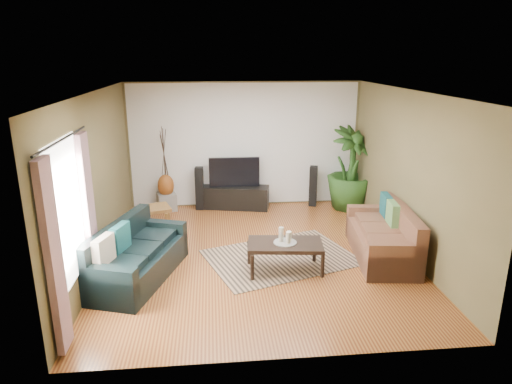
{
  "coord_description": "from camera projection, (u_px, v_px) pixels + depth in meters",
  "views": [
    {
      "loc": [
        -0.71,
        -7.01,
        3.24
      ],
      "look_at": [
        0.0,
        0.2,
        1.05
      ],
      "focal_mm": 32.0,
      "sensor_mm": 36.0,
      "label": 1
    }
  ],
  "objects": [
    {
      "name": "potted_plant",
      "position": [
        351.0,
        169.0,
        9.78
      ],
      "size": [
        1.36,
        1.36,
        1.78
      ],
      "primitive_type": "imported",
      "rotation": [
        0.0,
        0.0,
        0.53
      ],
      "color": "#214717",
      "rests_on": "floor"
    },
    {
      "name": "curtain_near",
      "position": [
        54.0,
        258.0,
        4.88
      ],
      "size": [
        0.08,
        0.35,
        2.2
      ],
      "primitive_type": "cube",
      "color": "gray",
      "rests_on": "ground"
    },
    {
      "name": "candle_short",
      "position": [
        289.0,
        236.0,
        7.03
      ],
      "size": [
        0.07,
        0.07,
        0.15
      ],
      "primitive_type": "cylinder",
      "color": "#EFE6CA",
      "rests_on": "candle_tray"
    },
    {
      "name": "tv_stand",
      "position": [
        235.0,
        197.0,
        9.97
      ],
      "size": [
        1.54,
        0.74,
        0.49
      ],
      "primitive_type": "cube",
      "rotation": [
        0.0,
        0.0,
        -0.21
      ],
      "color": "black",
      "rests_on": "floor"
    },
    {
      "name": "vase",
      "position": [
        166.0,
        186.0,
        9.74
      ],
      "size": [
        0.35,
        0.35,
        0.48
      ],
      "primitive_type": "ellipsoid",
      "color": "brown",
      "rests_on": "pedestal"
    },
    {
      "name": "ceiling",
      "position": [
        257.0,
        92.0,
        6.9
      ],
      "size": [
        5.5,
        5.5,
        0.0
      ],
      "primitive_type": "plane",
      "rotation": [
        3.14,
        0.0,
        0.0
      ],
      "color": "white",
      "rests_on": "ground"
    },
    {
      "name": "wall_left",
      "position": [
        97.0,
        182.0,
        7.05
      ],
      "size": [
        0.0,
        5.5,
        5.5
      ],
      "primitive_type": "plane",
      "rotation": [
        1.57,
        0.0,
        1.57
      ],
      "color": "brown",
      "rests_on": "ground"
    },
    {
      "name": "floor",
      "position": [
        257.0,
        255.0,
        7.68
      ],
      "size": [
        5.5,
        5.5,
        0.0
      ],
      "primitive_type": "plane",
      "color": "#9F5E29",
      "rests_on": "ground"
    },
    {
      "name": "candle_tall",
      "position": [
        281.0,
        234.0,
        6.98
      ],
      "size": [
        0.07,
        0.07,
        0.23
      ],
      "primitive_type": "cylinder",
      "color": "beige",
      "rests_on": "candle_tray"
    },
    {
      "name": "area_rug",
      "position": [
        281.0,
        257.0,
        7.58
      ],
      "size": [
        2.74,
        2.32,
        0.01
      ],
      "primitive_type": "cube",
      "rotation": [
        0.0,
        0.0,
        0.33
      ],
      "color": "#A48160",
      "rests_on": "floor"
    },
    {
      "name": "window_pane",
      "position": [
        67.0,
        213.0,
        5.52
      ],
      "size": [
        0.0,
        1.8,
        1.8
      ],
      "primitive_type": "plane",
      "rotation": [
        1.57,
        0.0,
        1.57
      ],
      "color": "white",
      "rests_on": "ground"
    },
    {
      "name": "sofa_left",
      "position": [
        138.0,
        252.0,
        6.77
      ],
      "size": [
        1.38,
        2.08,
        0.85
      ],
      "primitive_type": "cube",
      "rotation": [
        0.0,
        0.0,
        1.25
      ],
      "color": "black",
      "rests_on": "floor"
    },
    {
      "name": "coffee_table",
      "position": [
        285.0,
        257.0,
        7.06
      ],
      "size": [
        1.21,
        0.75,
        0.47
      ],
      "primitive_type": "cube",
      "rotation": [
        0.0,
        0.0,
        -0.11
      ],
      "color": "black",
      "rests_on": "floor"
    },
    {
      "name": "pedestal",
      "position": [
        167.0,
        202.0,
        9.85
      ],
      "size": [
        0.47,
        0.47,
        0.38
      ],
      "primitive_type": "cube",
      "rotation": [
        0.0,
        0.0,
        0.28
      ],
      "color": "gray",
      "rests_on": "floor"
    },
    {
      "name": "curtain_far",
      "position": [
        89.0,
        212.0,
        6.31
      ],
      "size": [
        0.08,
        0.35,
        2.2
      ],
      "primitive_type": "cube",
      "color": "gray",
      "rests_on": "ground"
    },
    {
      "name": "wall_back",
      "position": [
        244.0,
        145.0,
        9.91
      ],
      "size": [
        5.0,
        0.0,
        5.0
      ],
      "primitive_type": "plane",
      "rotation": [
        1.57,
        0.0,
        0.0
      ],
      "color": "brown",
      "rests_on": "ground"
    },
    {
      "name": "plant_pot",
      "position": [
        349.0,
        202.0,
        10.0
      ],
      "size": [
        0.33,
        0.33,
        0.26
      ],
      "primitive_type": "cylinder",
      "color": "black",
      "rests_on": "floor"
    },
    {
      "name": "candle_mid",
      "position": [
        288.0,
        237.0,
        6.93
      ],
      "size": [
        0.07,
        0.07,
        0.18
      ],
      "primitive_type": "cylinder",
      "color": "beige",
      "rests_on": "candle_tray"
    },
    {
      "name": "backwall_panel",
      "position": [
        245.0,
        145.0,
        9.9
      ],
      "size": [
        4.9,
        0.0,
        4.9
      ],
      "primitive_type": "plane",
      "rotation": [
        1.57,
        0.0,
        0.0
      ],
      "color": "white",
      "rests_on": "ground"
    },
    {
      "name": "sofa_right",
      "position": [
        382.0,
        233.0,
        7.51
      ],
      "size": [
        1.07,
        1.98,
        0.85
      ],
      "primitive_type": "cube",
      "rotation": [
        0.0,
        0.0,
        -1.69
      ],
      "color": "brown",
      "rests_on": "floor"
    },
    {
      "name": "speaker_right",
      "position": [
        313.0,
        186.0,
        10.07
      ],
      "size": [
        0.21,
        0.22,
        0.9
      ],
      "primitive_type": "cube",
      "rotation": [
        0.0,
        0.0,
        -0.32
      ],
      "color": "black",
      "rests_on": "floor"
    },
    {
      "name": "curtain_rod",
      "position": [
        62.0,
        139.0,
        5.26
      ],
      "size": [
        0.03,
        1.9,
        0.03
      ],
      "primitive_type": "cylinder",
      "rotation": [
        1.57,
        0.0,
        0.0
      ],
      "color": "black",
      "rests_on": "ground"
    },
    {
      "name": "television",
      "position": [
        234.0,
        172.0,
        9.8
      ],
      "size": [
        1.08,
        0.06,
        0.64
      ],
      "primitive_type": "cube",
      "color": "black",
      "rests_on": "tv_stand"
    },
    {
      "name": "wall_front",
      "position": [
        284.0,
        247.0,
        4.67
      ],
      "size": [
        5.0,
        0.0,
        5.0
      ],
      "primitive_type": "plane",
      "rotation": [
        -1.57,
        0.0,
        0.0
      ],
      "color": "brown",
      "rests_on": "ground"
    },
    {
      "name": "wall_right",
      "position": [
        408.0,
        174.0,
        7.53
      ],
      "size": [
        0.0,
        5.5,
        5.5
      ],
      "primitive_type": "plane",
      "rotation": [
        1.57,
        0.0,
        -1.57
      ],
      "color": "brown",
      "rests_on": "ground"
    },
    {
      "name": "side_table",
      "position": [
        157.0,
        220.0,
        8.55
      ],
      "size": [
        0.62,
        0.62,
        0.52
      ],
      "primitive_type": "cube",
      "rotation": [
        0.0,
        0.0,
        0.31
      ],
      "color": "brown",
      "rests_on": "floor"
    },
    {
      "name": "speaker_left",
      "position": [
        200.0,
        188.0,
        9.83
      ],
      "size": [
        0.19,
        0.2,
        0.94
      ],
      "primitive_type": "cube",
      "rotation": [
        0.0,
        0.0,
        -0.1
      ],
      "color": "black",
      "rests_on": "floor"
    },
    {
      "name": "candle_tray",
      "position": [
        285.0,
        242.0,
        6.99
      ],
      "size": [
        0.35,
        0.35,
        0.02
      ],
      "primitive_type": "cylinder",
      "color": "gray",
      "rests_on": "coffee_table"
    }
  ]
}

